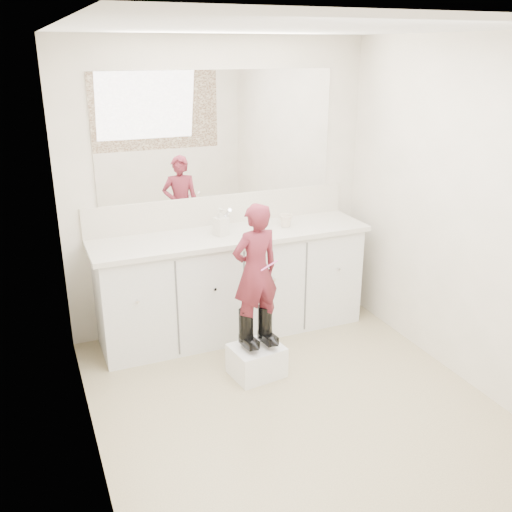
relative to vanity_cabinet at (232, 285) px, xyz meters
name	(u,v)px	position (x,y,z in m)	size (l,w,h in m)	color
floor	(296,408)	(0.00, -1.23, -0.42)	(3.00, 3.00, 0.00)	#877858
ceiling	(307,28)	(0.00, -1.23, 1.97)	(3.00, 3.00, 0.00)	white
wall_back	(219,188)	(0.00, 0.27, 0.77)	(2.60, 2.60, 0.00)	beige
wall_front	(481,357)	(0.00, -2.73, 0.77)	(2.60, 2.60, 0.00)	beige
wall_left	(79,271)	(-1.30, -1.23, 0.78)	(3.00, 3.00, 0.00)	beige
wall_right	(469,217)	(1.30, -1.23, 0.78)	(3.00, 3.00, 0.00)	beige
vanity_cabinet	(232,285)	(0.00, 0.00, 0.00)	(2.20, 0.55, 0.85)	silver
countertop	(232,235)	(0.00, -0.01, 0.45)	(2.28, 0.58, 0.04)	beige
backsplash	(220,210)	(0.00, 0.26, 0.59)	(2.28, 0.03, 0.25)	beige
mirror	(219,135)	(0.00, 0.26, 1.22)	(2.00, 0.02, 1.00)	white
dot_panel	(496,244)	(0.00, -2.71, 1.22)	(2.00, 0.01, 1.20)	#472819
faucet	(225,222)	(0.00, 0.15, 0.52)	(0.08, 0.08, 0.10)	silver
cup	(286,221)	(0.47, -0.03, 0.52)	(0.11, 0.11, 0.10)	beige
soap_bottle	(221,222)	(-0.10, -0.03, 0.57)	(0.10, 0.10, 0.22)	silver
step_stool	(257,360)	(-0.08, -0.73, -0.31)	(0.37, 0.30, 0.23)	white
boot_left	(246,329)	(-0.16, -0.71, -0.04)	(0.11, 0.20, 0.30)	black
boot_right	(265,325)	(-0.01, -0.71, -0.04)	(0.11, 0.20, 0.30)	black
toddler	(256,271)	(-0.08, -0.71, 0.40)	(0.36, 0.24, 0.98)	#A43240
toothbrush	(269,266)	(-0.01, -0.79, 0.46)	(0.01, 0.01, 0.14)	#ED5CB6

